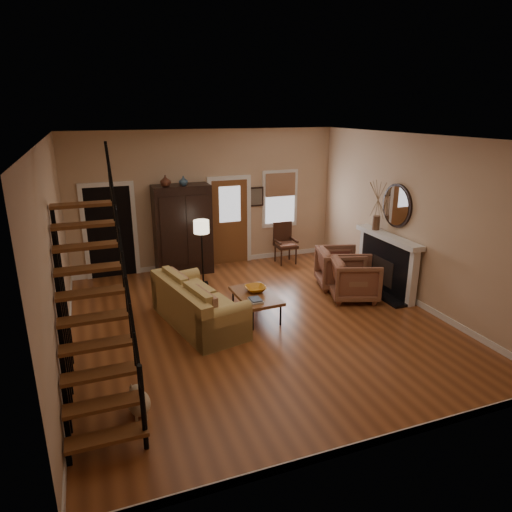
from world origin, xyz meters
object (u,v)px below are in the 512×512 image
object	(u,v)px
sofa	(198,303)
armchair_right	(340,268)
coffee_table	(256,305)
armchair_left	(354,279)
floor_lamp	(202,253)
armoire	(183,230)
side_chair	(286,244)

from	to	relation	value
sofa	armchair_right	world-z (taller)	armchair_right
coffee_table	armchair_left	bearing A→B (deg)	2.56
sofa	coffee_table	world-z (taller)	sofa
sofa	floor_lamp	world-z (taller)	floor_lamp
armoire	armchair_left	size ratio (longest dim) A/B	2.24
armchair_left	side_chair	size ratio (longest dim) A/B	0.92
floor_lamp	side_chair	xyz separation A→B (m)	(2.33, 0.73, -0.22)
sofa	floor_lamp	xyz separation A→B (m)	(0.56, 1.89, 0.33)
sofa	side_chair	size ratio (longest dim) A/B	2.12
armchair_right	floor_lamp	xyz separation A→B (m)	(-2.77, 1.17, 0.30)
coffee_table	side_chair	xyz separation A→B (m)	(1.80, 2.69, 0.29)
armoire	sofa	size ratio (longest dim) A/B	0.97
armchair_right	floor_lamp	size ratio (longest dim) A/B	0.64
armoire	side_chair	world-z (taller)	armoire
sofa	coffee_table	bearing A→B (deg)	-16.22
floor_lamp	armchair_right	bearing A→B (deg)	-22.95
coffee_table	armchair_right	size ratio (longest dim) A/B	1.23
armoire	side_chair	size ratio (longest dim) A/B	2.06
sofa	armchair_left	distance (m)	3.27
armchair_right	armchair_left	bearing A→B (deg)	-169.14
coffee_table	armchair_left	size ratio (longest dim) A/B	1.24
floor_lamp	sofa	bearing A→B (deg)	-106.47
armchair_left	floor_lamp	bearing A→B (deg)	75.01
armchair_right	floor_lamp	world-z (taller)	floor_lamp
coffee_table	floor_lamp	bearing A→B (deg)	104.97
floor_lamp	armchair_left	bearing A→B (deg)	-34.41
sofa	coffee_table	distance (m)	1.10
armchair_left	armchair_right	bearing A→B (deg)	14.28
armchair_right	side_chair	xyz separation A→B (m)	(-0.45, 1.91, 0.08)
armchair_left	floor_lamp	distance (m)	3.30
armchair_left	side_chair	xyz separation A→B (m)	(-0.38, 2.59, 0.08)
armchair_right	sofa	bearing A→B (deg)	118.09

